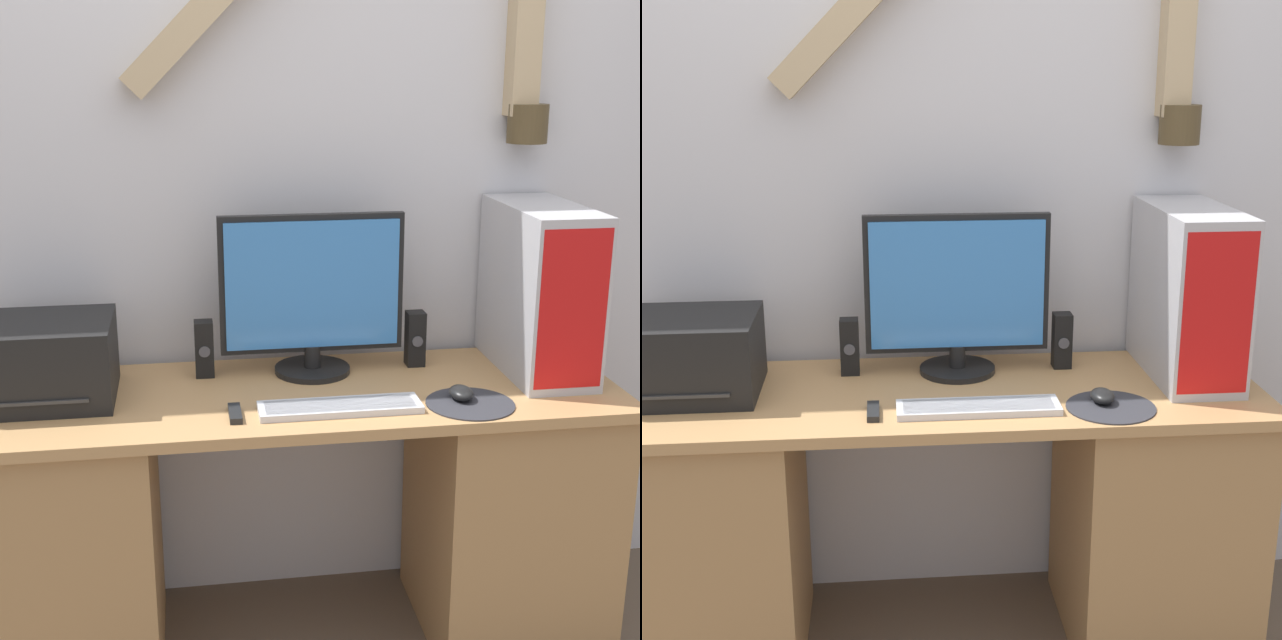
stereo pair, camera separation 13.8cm
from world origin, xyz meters
The scene contains 11 objects.
wall_back centered at (0.01, 0.63, 1.36)m, with size 6.40×0.17×2.70m.
desk centered at (0.00, 0.29, 0.40)m, with size 1.78×0.58×0.78m.
monitor centered at (0.07, 0.44, 1.02)m, with size 0.52×0.22×0.46m.
keyboard centered at (0.10, 0.13, 0.79)m, with size 0.42×0.11×0.02m.
mousepad centered at (0.44, 0.12, 0.78)m, with size 0.23×0.23×0.00m.
mouse centered at (0.43, 0.16, 0.80)m, with size 0.06×0.09×0.03m.
computer_tower centered at (0.72, 0.37, 1.02)m, with size 0.21×0.46×0.48m.
printer centered at (-0.66, 0.34, 0.89)m, with size 0.37×0.31×0.21m.
speaker_left centered at (-0.23, 0.45, 0.86)m, with size 0.05×0.06×0.16m.
speaker_right centered at (0.38, 0.45, 0.86)m, with size 0.05×0.06×0.16m.
remote_control centered at (-0.17, 0.14, 0.79)m, with size 0.03×0.11×0.02m.
Camera 2 is at (-0.14, -1.97, 1.65)m, focal length 50.00 mm.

